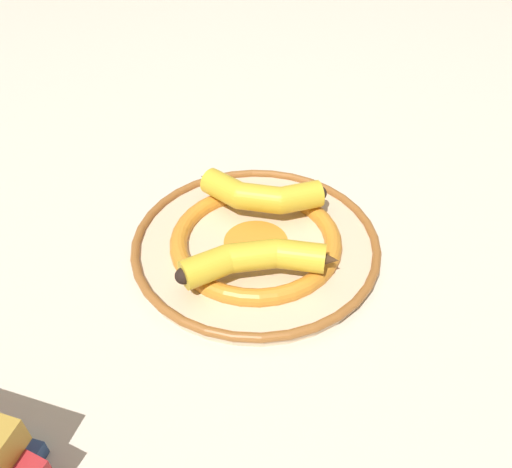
% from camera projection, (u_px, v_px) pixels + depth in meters
% --- Properties ---
extents(ground_plane, '(2.80, 2.80, 0.00)m').
position_uv_depth(ground_plane, '(277.00, 249.00, 0.71)').
color(ground_plane, beige).
extents(decorative_bowl, '(0.35, 0.35, 0.03)m').
position_uv_depth(decorative_bowl, '(256.00, 245.00, 0.70)').
color(decorative_bowl, beige).
rests_on(decorative_bowl, ground_plane).
extents(banana_a, '(0.07, 0.21, 0.04)m').
position_uv_depth(banana_a, '(257.00, 259.00, 0.62)').
color(banana_a, gold).
rests_on(banana_a, decorative_bowl).
extents(banana_b, '(0.10, 0.20, 0.04)m').
position_uv_depth(banana_b, '(258.00, 194.00, 0.73)').
color(banana_b, gold).
rests_on(banana_b, decorative_bowl).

